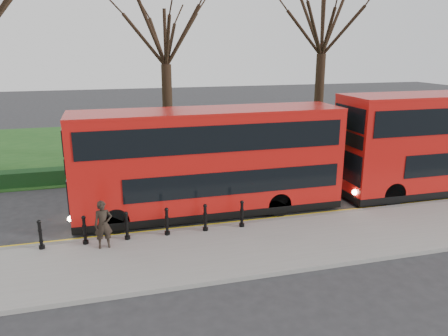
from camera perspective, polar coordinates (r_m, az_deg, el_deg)
name	(u,v)px	position (r m, az deg, el deg)	size (l,w,h in m)	color
ground	(157,225)	(17.62, -8.74, -7.38)	(120.00, 120.00, 0.00)	#28282B
pavement	(168,257)	(14.89, -7.32, -11.49)	(60.00, 4.00, 0.15)	gray
kerb	(160,233)	(16.68, -8.33, -8.44)	(60.00, 0.25, 0.16)	slate
grass_verge	(131,145)	(31.94, -12.04, 2.95)	(60.00, 18.00, 0.06)	#1B4C19
hedge	(141,170)	(23.90, -10.78, -0.29)	(60.00, 0.90, 0.80)	black
yellow_line_outer	(159,232)	(16.98, -8.45, -8.25)	(60.00, 0.10, 0.01)	yellow
yellow_line_inner	(159,230)	(17.16, -8.54, -7.99)	(60.00, 0.10, 0.01)	yellow
tree_mid	(165,31)	(26.44, -7.73, 17.33)	(6.78, 6.78, 10.59)	black
tree_right	(323,20)	(29.58, 12.85, 18.34)	(7.43, 7.43, 11.61)	black
bollard_row	(147,224)	(16.09, -10.02, -7.22)	(7.33, 0.15, 1.00)	black
bus_lead	(209,162)	(17.99, -1.96, 0.73)	(11.04, 2.54, 4.39)	#B4130F
pedestrian	(103,225)	(15.49, -15.49, -7.13)	(0.61, 0.40, 1.67)	black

